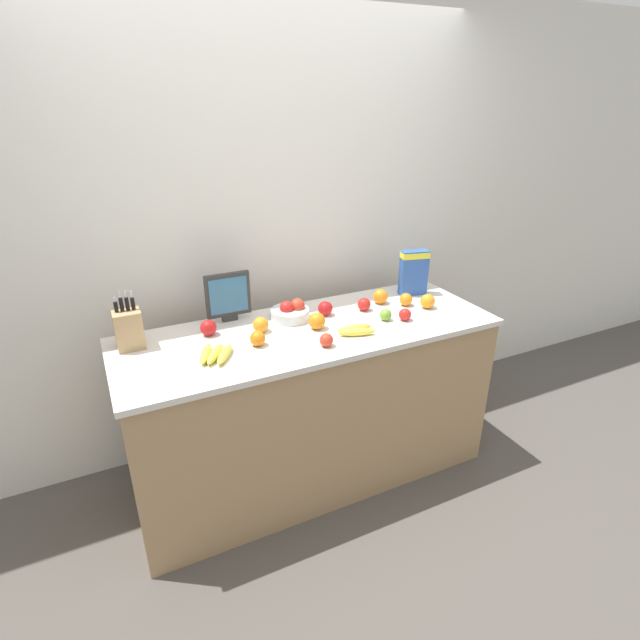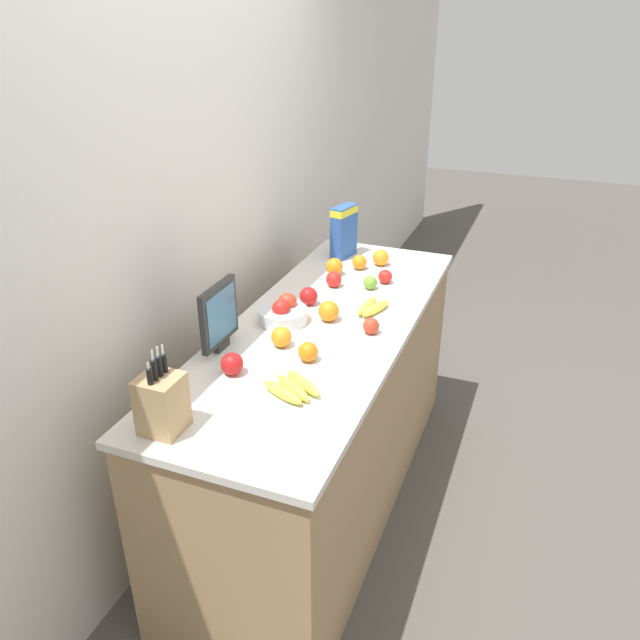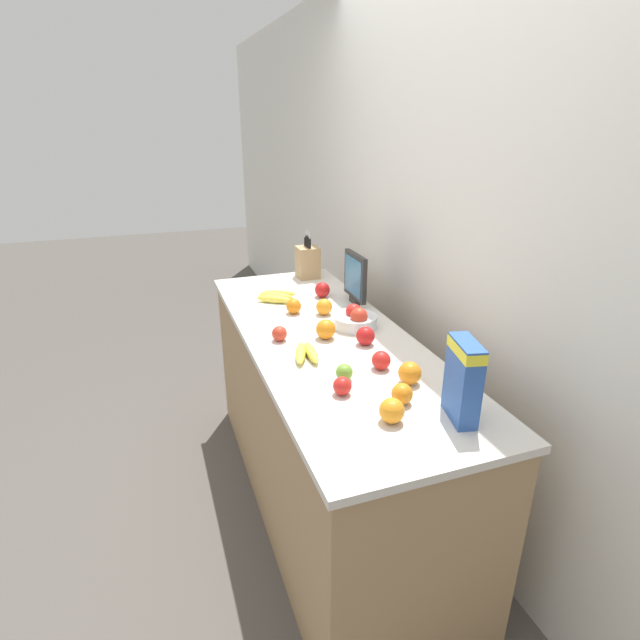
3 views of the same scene
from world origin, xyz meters
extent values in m
plane|color=#514C47|center=(0.00, 0.00, 0.00)|extent=(14.00, 14.00, 0.00)
cube|color=silver|center=(0.00, 0.57, 1.30)|extent=(9.00, 0.06, 2.60)
cube|color=tan|center=(0.00, 0.00, 0.45)|extent=(1.95, 0.68, 0.90)
cube|color=silver|center=(0.00, 0.00, 0.92)|extent=(1.98, 0.71, 0.03)
cube|color=tan|center=(-0.86, 0.20, 1.03)|extent=(0.13, 0.13, 0.19)
cylinder|color=black|center=(-0.90, 0.20, 1.15)|extent=(0.02, 0.02, 0.05)
cube|color=silver|center=(-0.90, 0.20, 1.19)|extent=(0.01, 0.00, 0.02)
cylinder|color=black|center=(-0.87, 0.20, 1.16)|extent=(0.02, 0.02, 0.07)
cube|color=silver|center=(-0.87, 0.20, 1.21)|extent=(0.01, 0.00, 0.03)
cylinder|color=black|center=(-0.85, 0.20, 1.16)|extent=(0.02, 0.02, 0.06)
cube|color=silver|center=(-0.85, 0.20, 1.20)|extent=(0.01, 0.00, 0.03)
cylinder|color=black|center=(-0.82, 0.20, 1.15)|extent=(0.02, 0.02, 0.06)
cube|color=silver|center=(-0.82, 0.20, 1.20)|extent=(0.01, 0.00, 0.03)
cube|color=#2D2D2D|center=(-0.34, 0.29, 0.95)|extent=(0.08, 0.03, 0.03)
cube|color=#2D2D2D|center=(-0.34, 0.29, 1.08)|extent=(0.24, 0.02, 0.24)
cube|color=#33668C|center=(-0.34, 0.27, 1.08)|extent=(0.20, 0.00, 0.19)
cube|color=#2D56A8|center=(0.77, 0.18, 1.07)|extent=(0.17, 0.10, 0.27)
cube|color=yellow|center=(0.77, 0.18, 1.18)|extent=(0.18, 0.10, 0.04)
cylinder|color=silver|center=(-0.04, 0.16, 0.96)|extent=(0.21, 0.21, 0.06)
sphere|color=red|center=(0.00, 0.16, 1.01)|extent=(0.08, 0.08, 0.08)
sphere|color=red|center=(-0.06, 0.16, 1.00)|extent=(0.07, 0.07, 0.07)
ellipsoid|color=yellow|center=(0.19, -0.13, 0.95)|extent=(0.19, 0.06, 0.04)
ellipsoid|color=yellow|center=(0.18, -0.18, 0.95)|extent=(0.19, 0.10, 0.04)
ellipsoid|color=yellow|center=(-0.49, -0.12, 0.96)|extent=(0.14, 0.18, 0.04)
ellipsoid|color=yellow|center=(-0.53, -0.09, 0.96)|extent=(0.14, 0.18, 0.04)
ellipsoid|color=yellow|center=(-0.56, -0.07, 0.96)|extent=(0.11, 0.19, 0.04)
sphere|color=red|center=(-0.49, 0.16, 0.98)|extent=(0.08, 0.08, 0.08)
sphere|color=red|center=(0.50, -0.12, 0.97)|extent=(0.07, 0.07, 0.07)
sphere|color=red|center=(-0.01, -0.21, 0.97)|extent=(0.07, 0.07, 0.07)
sphere|color=red|center=(0.38, 0.09, 0.97)|extent=(0.07, 0.07, 0.07)
sphere|color=#6B9E33|center=(0.41, -0.08, 0.97)|extent=(0.06, 0.06, 0.06)
sphere|color=red|center=(0.15, 0.12, 0.97)|extent=(0.08, 0.08, 0.08)
sphere|color=orange|center=(-0.24, 0.08, 0.97)|extent=(0.08, 0.08, 0.08)
sphere|color=orange|center=(0.03, -0.01, 0.98)|extent=(0.09, 0.09, 0.09)
sphere|color=orange|center=(0.63, 0.05, 0.97)|extent=(0.07, 0.07, 0.07)
sphere|color=orange|center=(0.72, -0.04, 0.98)|extent=(0.08, 0.08, 0.08)
sphere|color=orange|center=(-0.31, -0.06, 0.97)|extent=(0.08, 0.08, 0.08)
sphere|color=orange|center=(0.51, 0.14, 0.98)|extent=(0.09, 0.09, 0.09)
camera|label=1|loc=(-0.98, -2.13, 2.04)|focal=28.00mm
camera|label=2|loc=(-2.16, -0.83, 2.11)|focal=35.00mm
camera|label=3|loc=(1.93, -0.71, 1.85)|focal=28.00mm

